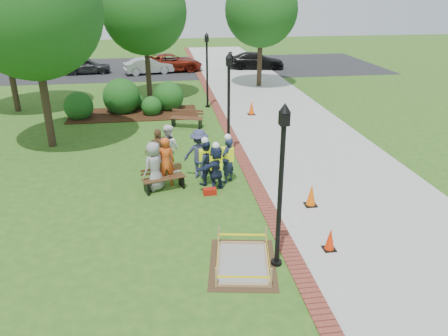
{
  "coord_description": "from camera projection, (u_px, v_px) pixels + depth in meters",
  "views": [
    {
      "loc": [
        -1.46,
        -12.14,
        6.64
      ],
      "look_at": [
        0.5,
        1.2,
        1.0
      ],
      "focal_mm": 35.0,
      "sensor_mm": 36.0,
      "label": 1
    }
  ],
  "objects": [
    {
      "name": "toolbox",
      "position": [
        210.0,
        192.0,
        14.99
      ],
      "size": [
        0.46,
        0.27,
        0.22
      ],
      "primitive_type": "cube",
      "rotation": [
        0.0,
        0.0,
        0.07
      ],
      "color": "#A8180C",
      "rests_on": "ground"
    },
    {
      "name": "lamp_near",
      "position": [
        281.0,
        176.0,
        10.31
      ],
      "size": [
        0.28,
        0.28,
        4.26
      ],
      "color": "black",
      "rests_on": "ground"
    },
    {
      "name": "lamp_far",
      "position": [
        207.0,
        65.0,
        24.92
      ],
      "size": [
        0.28,
        0.28,
        4.26
      ],
      "color": "black",
      "rests_on": "ground"
    },
    {
      "name": "shrub_a",
      "position": [
        80.0,
        118.0,
        23.66
      ],
      "size": [
        1.55,
        1.55,
        1.55
      ],
      "primitive_type": "sphere",
      "color": "#174513",
      "rests_on": "ground"
    },
    {
      "name": "parked_car_a",
      "position": [
        87.0,
        74.0,
        35.65
      ],
      "size": [
        2.25,
        4.43,
        1.39
      ],
      "primitive_type": "imported",
      "rotation": [
        0.0,
        0.0,
        1.66
      ],
      "color": "#2B2B2E",
      "rests_on": "ground"
    },
    {
      "name": "cone_far",
      "position": [
        252.0,
        108.0,
        24.17
      ],
      "size": [
        0.4,
        0.4,
        0.78
      ],
      "color": "black",
      "rests_on": "ground"
    },
    {
      "name": "parked_car_d",
      "position": [
        256.0,
        69.0,
        37.82
      ],
      "size": [
        2.7,
        4.88,
        1.51
      ],
      "primitive_type": "imported",
      "rotation": [
        0.0,
        0.0,
        1.42
      ],
      "color": "black",
      "rests_on": "ground"
    },
    {
      "name": "casual_person_c",
      "position": [
        168.0,
        148.0,
        16.63
      ],
      "size": [
        0.69,
        0.68,
        1.85
      ],
      "color": "white",
      "rests_on": "ground"
    },
    {
      "name": "lamp_mid",
      "position": [
        229.0,
        97.0,
        17.61
      ],
      "size": [
        0.28,
        0.28,
        4.26
      ],
      "color": "black",
      "rests_on": "ground"
    },
    {
      "name": "mulch_bed",
      "position": [
        134.0,
        114.0,
        24.38
      ],
      "size": [
        7.0,
        3.0,
        0.05
      ],
      "primitive_type": "cube",
      "color": "#381E0F",
      "rests_on": "ground"
    },
    {
      "name": "hivis_worker_a",
      "position": [
        216.0,
        166.0,
        15.08
      ],
      "size": [
        0.61,
        0.57,
        1.76
      ],
      "color": "#191E41",
      "rests_on": "ground"
    },
    {
      "name": "casual_person_b",
      "position": [
        166.0,
        162.0,
        15.33
      ],
      "size": [
        0.62,
        0.44,
        1.82
      ],
      "color": "#CB4D17",
      "rests_on": "ground"
    },
    {
      "name": "shrub_d",
      "position": [
        169.0,
        109.0,
        25.39
      ],
      "size": [
        1.74,
        1.74,
        1.74
      ],
      "primitive_type": "sphere",
      "color": "#174513",
      "rests_on": "ground"
    },
    {
      "name": "casual_person_d",
      "position": [
        159.0,
        153.0,
        16.16
      ],
      "size": [
        0.64,
        0.45,
        1.85
      ],
      "color": "brown",
      "rests_on": "ground"
    },
    {
      "name": "shrub_c",
      "position": [
        152.0,
        115.0,
        24.31
      ],
      "size": [
        1.13,
        1.13,
        1.13
      ],
      "primitive_type": "sphere",
      "color": "#174513",
      "rests_on": "ground"
    },
    {
      "name": "tree_right",
      "position": [
        261.0,
        10.0,
        29.3
      ],
      "size": [
        4.92,
        4.92,
        7.6
      ],
      "color": "#3D2D1E",
      "rests_on": "ground"
    },
    {
      "name": "tree_back",
      "position": [
        144.0,
        12.0,
        25.95
      ],
      "size": [
        5.06,
        5.06,
        7.76
      ],
      "color": "#3D2D1E",
      "rests_on": "ground"
    },
    {
      "name": "parked_car_c",
      "position": [
        172.0,
        71.0,
        36.69
      ],
      "size": [
        2.45,
        4.93,
        1.56
      ],
      "primitive_type": "imported",
      "rotation": [
        0.0,
        0.0,
        1.65
      ],
      "color": "maroon",
      "rests_on": "ground"
    },
    {
      "name": "tree_left",
      "position": [
        31.0,
        9.0,
        17.36
      ],
      "size": [
        5.7,
        5.7,
        8.66
      ],
      "color": "#3D2D1E",
      "rests_on": "ground"
    },
    {
      "name": "sidewalk",
      "position": [
        283.0,
        118.0,
        23.63
      ],
      "size": [
        6.0,
        60.0,
        0.02
      ],
      "primitive_type": "cube",
      "color": "#9E9E99",
      "rests_on": "ground"
    },
    {
      "name": "hivis_worker_c",
      "position": [
        205.0,
        161.0,
        15.49
      ],
      "size": [
        0.59,
        0.46,
        1.79
      ],
      "color": "#182B40",
      "rests_on": "ground"
    },
    {
      "name": "casual_person_e",
      "position": [
        200.0,
        154.0,
        16.05
      ],
      "size": [
        0.69,
        0.56,
        1.86
      ],
      "color": "#323658",
      "rests_on": "ground"
    },
    {
      "name": "shrub_b",
      "position": [
        123.0,
        112.0,
        24.83
      ],
      "size": [
        2.07,
        2.07,
        2.07
      ],
      "primitive_type": "sphere",
      "color": "#174513",
      "rests_on": "ground"
    },
    {
      "name": "brick_edging",
      "position": [
        223.0,
        121.0,
        23.2
      ],
      "size": [
        0.5,
        60.0,
        0.03
      ],
      "primitive_type": "cube",
      "color": "maroon",
      "rests_on": "ground"
    },
    {
      "name": "ground",
      "position": [
        214.0,
        212.0,
        13.84
      ],
      "size": [
        100.0,
        100.0,
        0.0
      ],
      "primitive_type": "plane",
      "color": "#285116",
      "rests_on": "ground"
    },
    {
      "name": "cone_back",
      "position": [
        311.0,
        196.0,
        14.11
      ],
      "size": [
        0.39,
        0.39,
        0.77
      ],
      "color": "black",
      "rests_on": "ground"
    },
    {
      "name": "bench_near",
      "position": [
        164.0,
        183.0,
        15.28
      ],
      "size": [
        1.56,
        0.9,
        0.8
      ],
      "color": "#51381C",
      "rests_on": "ground"
    },
    {
      "name": "shrub_e",
      "position": [
        137.0,
        109.0,
        25.54
      ],
      "size": [
        0.96,
        0.96,
        0.96
      ],
      "primitive_type": "sphere",
      "color": "#174513",
      "rests_on": "ground"
    },
    {
      "name": "cone_front",
      "position": [
        330.0,
        240.0,
        11.75
      ],
      "size": [
        0.34,
        0.34,
        0.67
      ],
      "color": "black",
      "rests_on": "ground"
    },
    {
      "name": "parked_car_b",
      "position": [
        149.0,
        74.0,
        35.6
      ],
      "size": [
        2.82,
        4.62,
        1.4
      ],
      "primitive_type": "imported",
      "rotation": [
        0.0,
        0.0,
        1.8
      ],
      "color": "#B6B6BB",
      "rests_on": "ground"
    },
    {
      "name": "parking_lot",
      "position": [
        176.0,
        67.0,
        38.48
      ],
      "size": [
        36.0,
        12.0,
        0.01
      ],
      "primitive_type": "cube",
      "color": "black",
      "rests_on": "ground"
    },
    {
      "name": "hivis_worker_b",
      "position": [
        228.0,
        158.0,
        15.66
      ],
      "size": [
        0.62,
        0.63,
        1.84
      ],
      "color": "#1A1B45",
      "rests_on": "ground"
    },
    {
      "name": "wet_concrete_pad",
      "position": [
        243.0,
        256.0,
        11.18
      ],
      "size": [
        2.07,
        2.55,
        0.55
      ],
      "color": "#47331E",
      "rests_on": "ground"
    },
    {
      "name": "bench_far",
      "position": [
        187.0,
        122.0,
        22.04
      ],
      "size": [
        1.7,
        1.02,
        0.87
      ],
      "color": "brown",
      "rests_on": "ground"
    },
    {
      "name": "casual_person_a",
      "position": [
        154.0,
        166.0,
        15.07
      ],
      "size": [
        0.66,
        0.65,
        1.75
      ],
      "color": "gray",
      "rests_on": "ground"
    }
  ]
}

